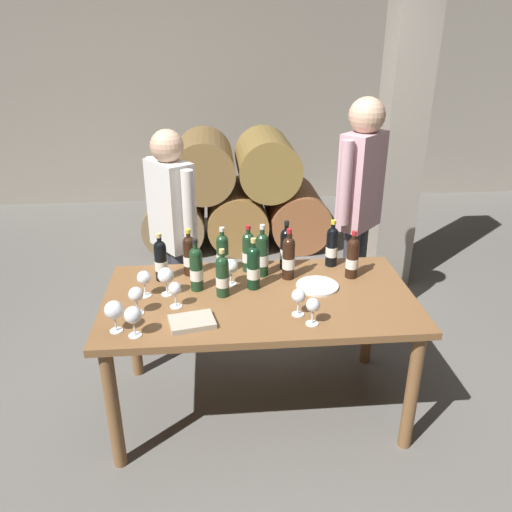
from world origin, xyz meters
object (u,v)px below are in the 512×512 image
object	(u,v)px
dining_table	(259,310)
wine_glass_6	(114,311)
wine_bottle_4	(262,254)
wine_bottle_2	(223,253)
wine_glass_3	(133,316)
wine_bottle_9	(222,276)
wine_glass_2	(231,267)
wine_bottle_8	(161,260)
wine_bottle_10	(332,246)
taster_seated_left	(172,225)
wine_glass_0	(136,295)
tasting_notebook	(192,322)
wine_bottle_3	(189,255)
wine_bottle_6	(289,257)
wine_bottle_7	(352,257)
wine_bottle_1	(253,267)
wine_glass_5	(144,278)
wine_bottle_5	(196,268)
sommelier_presenting	(360,200)
wine_glass_4	(299,297)
serving_plate	(317,286)
wine_bottle_11	(286,248)
wine_glass_7	(175,290)
wine_bottle_0	(248,251)
wine_glass_8	(313,306)
wine_glass_1	(166,276)

from	to	relation	value
dining_table	wine_glass_6	world-z (taller)	wine_glass_6
wine_bottle_4	wine_glass_6	xyz separation A→B (m)	(-0.77, -0.55, -0.02)
wine_bottle_2	wine_glass_3	world-z (taller)	wine_bottle_2
wine_bottle_9	wine_glass_2	xyz separation A→B (m)	(0.05, 0.13, -0.01)
wine_glass_3	wine_bottle_8	bearing A→B (deg)	82.05
wine_bottle_10	taster_seated_left	bearing A→B (deg)	159.71
wine_bottle_2	wine_glass_2	xyz separation A→B (m)	(0.04, -0.16, -0.01)
wine_bottle_9	wine_glass_0	world-z (taller)	wine_bottle_9
wine_bottle_8	tasting_notebook	distance (m)	0.56
wine_bottle_4	wine_bottle_3	bearing A→B (deg)	173.34
wine_bottle_6	wine_bottle_7	distance (m)	0.37
wine_glass_3	wine_bottle_1	bearing A→B (deg)	36.09
dining_table	wine_bottle_4	bearing A→B (deg)	80.82
wine_glass_2	wine_glass_5	size ratio (longest dim) A/B	1.05
dining_table	wine_bottle_5	distance (m)	0.42
wine_glass_5	sommelier_presenting	distance (m)	1.54
wine_bottle_10	tasting_notebook	bearing A→B (deg)	-143.56
wine_bottle_3	wine_bottle_10	bearing A→B (deg)	3.41
wine_bottle_3	wine_glass_6	distance (m)	0.69
wine_bottle_9	dining_table	bearing A→B (deg)	-7.12
wine_bottle_9	wine_glass_3	xyz separation A→B (m)	(-0.43, -0.37, -0.01)
wine_bottle_5	wine_glass_4	size ratio (longest dim) A/B	2.07
wine_glass_5	serving_plate	xyz separation A→B (m)	(0.96, 0.02, -0.10)
wine_bottle_11	wine_bottle_9	bearing A→B (deg)	-140.78
wine_bottle_9	tasting_notebook	world-z (taller)	wine_bottle_9
wine_bottle_9	wine_bottle_6	bearing A→B (deg)	24.89
wine_glass_5	sommelier_presenting	bearing A→B (deg)	26.98
wine_bottle_10	wine_glass_7	world-z (taller)	wine_bottle_10
wine_bottle_2	wine_bottle_5	size ratio (longest dim) A/B	0.95
wine_glass_6	serving_plate	bearing A→B (deg)	19.04
wine_bottle_4	taster_seated_left	xyz separation A→B (m)	(-0.55, 0.47, 0.03)
tasting_notebook	serving_plate	distance (m)	0.78
sommelier_presenting	wine_bottle_11	bearing A→B (deg)	-143.68
wine_bottle_0	wine_glass_7	bearing A→B (deg)	-135.34
wine_bottle_8	tasting_notebook	bearing A→B (deg)	-70.06
wine_bottle_4	wine_glass_7	size ratio (longest dim) A/B	2.22
wine_glass_4	wine_bottle_9	bearing A→B (deg)	147.46
wine_bottle_7	taster_seated_left	world-z (taller)	taster_seated_left
wine_glass_8	taster_seated_left	size ratio (longest dim) A/B	0.09
wine_glass_0	wine_glass_4	world-z (taller)	wine_glass_0
wine_bottle_9	wine_glass_3	world-z (taller)	wine_bottle_9
wine_bottle_7	wine_bottle_11	bearing A→B (deg)	156.62
wine_bottle_6	wine_glass_2	xyz separation A→B (m)	(-0.34, -0.05, -0.02)
wine_bottle_11	tasting_notebook	distance (m)	0.83
wine_bottle_0	wine_glass_1	world-z (taller)	wine_bottle_0
wine_bottle_5	sommelier_presenting	bearing A→B (deg)	30.65
wine_bottle_1	wine_bottle_11	distance (m)	0.33
wine_glass_4	wine_glass_5	xyz separation A→B (m)	(-0.80, 0.27, 0.00)
wine_glass_6	sommelier_presenting	world-z (taller)	sommelier_presenting
wine_glass_1	tasting_notebook	xyz separation A→B (m)	(0.14, -0.32, -0.10)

